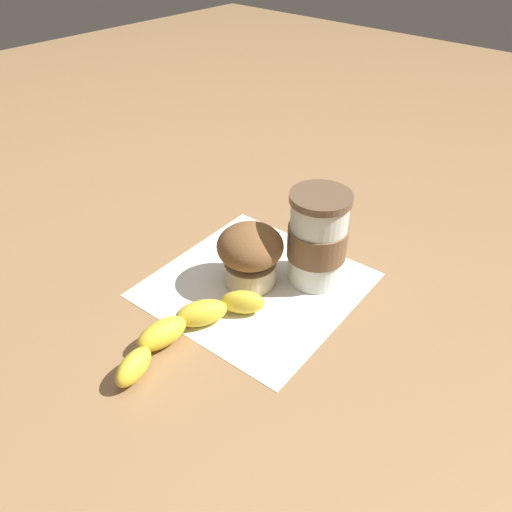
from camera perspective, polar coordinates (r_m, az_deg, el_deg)
name	(u,v)px	position (r m, az deg, el deg)	size (l,w,h in m)	color
ground_plane	(256,285)	(0.71, 0.00, -3.31)	(3.00, 3.00, 0.00)	#936D47
paper_napkin	(256,284)	(0.71, 0.00, -3.26)	(0.27, 0.27, 0.00)	white
coffee_cup	(317,239)	(0.69, 7.04, 1.98)	(0.08, 0.08, 0.14)	silver
muffin	(249,254)	(0.69, -0.82, 0.23)	(0.09, 0.09, 0.09)	beige
banana	(186,326)	(0.63, -8.04, -7.96)	(0.22, 0.09, 0.03)	yellow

